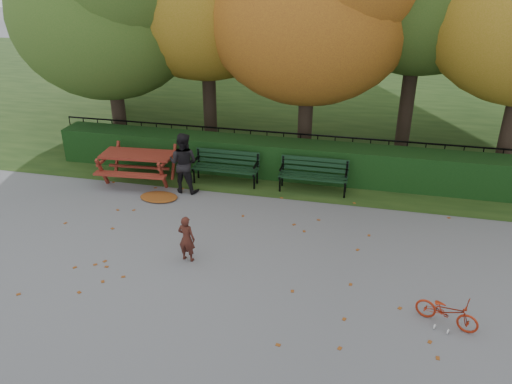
% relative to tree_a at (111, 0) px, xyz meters
% --- Properties ---
extents(ground, '(90.00, 90.00, 0.00)m').
position_rel_tree_a_xyz_m(ground, '(5.19, -5.58, -4.52)').
color(ground, gray).
rests_on(ground, ground).
extents(grass_strip, '(90.00, 90.00, 0.00)m').
position_rel_tree_a_xyz_m(grass_strip, '(5.19, 8.42, -4.52)').
color(grass_strip, '#1A3411').
rests_on(grass_strip, ground).
extents(hedge, '(13.00, 0.90, 1.00)m').
position_rel_tree_a_xyz_m(hedge, '(5.19, -1.08, -4.02)').
color(hedge, black).
rests_on(hedge, ground).
extents(iron_fence, '(14.00, 0.04, 1.02)m').
position_rel_tree_a_xyz_m(iron_fence, '(5.19, -0.28, -3.98)').
color(iron_fence, black).
rests_on(iron_fence, ground).
extents(tree_a, '(5.88, 5.60, 7.48)m').
position_rel_tree_a_xyz_m(tree_a, '(0.00, 0.00, 0.00)').
color(tree_a, black).
rests_on(tree_a, ground).
extents(bench_left, '(1.80, 0.57, 0.88)m').
position_rel_tree_a_xyz_m(bench_left, '(3.89, -1.88, -4.00)').
color(bench_left, black).
rests_on(bench_left, ground).
extents(bench_right, '(1.80, 0.57, 0.88)m').
position_rel_tree_a_xyz_m(bench_right, '(6.29, -1.88, -4.00)').
color(bench_right, black).
rests_on(bench_right, ground).
extents(picnic_table, '(2.05, 1.70, 0.95)m').
position_rel_tree_a_xyz_m(picnic_table, '(1.53, -2.38, -3.87)').
color(picnic_table, maroon).
rests_on(picnic_table, ground).
extents(leaf_pile, '(1.14, 0.93, 0.07)m').
position_rel_tree_a_xyz_m(leaf_pile, '(2.45, -3.25, -4.49)').
color(leaf_pile, maroon).
rests_on(leaf_pile, ground).
extents(leaf_scatter, '(9.00, 5.70, 0.01)m').
position_rel_tree_a_xyz_m(leaf_scatter, '(5.19, -5.28, -4.51)').
color(leaf_scatter, maroon).
rests_on(leaf_scatter, ground).
extents(child, '(0.40, 0.29, 1.01)m').
position_rel_tree_a_xyz_m(child, '(4.18, -5.80, -4.02)').
color(child, '#451D16').
rests_on(child, ground).
extents(adult, '(0.82, 0.66, 1.62)m').
position_rel_tree_a_xyz_m(adult, '(2.96, -2.68, -3.71)').
color(adult, black).
rests_on(adult, ground).
extents(bicycle, '(1.12, 0.73, 0.55)m').
position_rel_tree_a_xyz_m(bicycle, '(9.16, -6.70, -4.24)').
color(bicycle, '#9F250E').
rests_on(bicycle, ground).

